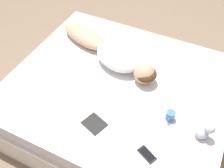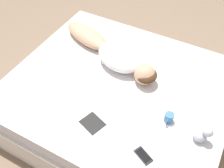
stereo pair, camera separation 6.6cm
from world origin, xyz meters
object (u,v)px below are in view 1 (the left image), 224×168
Objects in this scene: open_magazine at (104,116)px; coffee_mug at (170,116)px; person at (111,52)px; cell_phone at (147,154)px.

coffee_mug reaches higher than open_magazine.
person reaches higher than open_magazine.
cell_phone is at bearing 58.98° from person.
cell_phone is (0.40, -0.05, -0.04)m from coffee_mug.
person is at bearing -113.61° from cell_phone.
coffee_mug is 0.67× the size of cell_phone.
open_magazine is at bearing -66.54° from coffee_mug.
open_magazine is 3.23× the size of cell_phone.
person reaches higher than cell_phone.
cell_phone is (0.85, 0.72, -0.09)m from person.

